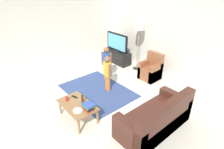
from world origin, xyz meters
TOP-DOWN VIEW (x-y plane):
  - ground at (0.00, 0.00)m, footprint 7.80×7.80m
  - wall_back at (0.00, 3.00)m, footprint 6.00×0.12m
  - wall_left at (-3.00, 0.00)m, footprint 0.12×6.00m
  - area_rug at (-0.42, 0.37)m, footprint 2.20×1.60m
  - tv_stand at (-1.66, 2.30)m, footprint 1.20×0.44m
  - tv at (-1.66, 2.28)m, footprint 1.10×0.28m
  - couch at (1.77, 0.40)m, footprint 0.80×1.80m
  - armchair at (0.12, 2.26)m, footprint 0.60×0.60m
  - floor_lamp at (-0.72, 2.45)m, footprint 0.36×0.36m
  - child_near_tv at (-0.84, 1.07)m, footprint 0.36×0.22m
  - child_center at (-0.24, 0.63)m, footprint 0.37×0.18m
  - coffee_table at (0.29, -0.73)m, footprint 1.00×0.60m
  - book_stack at (0.60, -0.63)m, footprint 0.29×0.23m
  - bottle at (0.34, -0.61)m, footprint 0.06×0.06m
  - tv_remote at (-0.01, -0.63)m, footprint 0.18×0.09m
  - soda_can at (0.01, -0.85)m, footprint 0.07×0.07m
  - plate at (0.51, -0.85)m, footprint 0.22×0.22m

SIDE VIEW (x-z plane):
  - ground at x=0.00m, z-range 0.00..0.00m
  - area_rug at x=-0.42m, z-range 0.00..0.01m
  - tv_stand at x=-1.66m, z-range -0.01..0.49m
  - couch at x=1.77m, z-range -0.14..0.72m
  - armchair at x=0.12m, z-range -0.15..0.75m
  - coffee_table at x=0.29m, z-range 0.16..0.58m
  - plate at x=0.51m, z-range 0.42..0.44m
  - tv_remote at x=-0.01m, z-range 0.42..0.44m
  - soda_can at x=0.01m, z-range 0.42..0.54m
  - book_stack at x=0.60m, z-range 0.42..0.55m
  - bottle at x=0.34m, z-range 0.40..0.68m
  - child_center at x=-0.24m, z-range 0.11..1.23m
  - child_near_tv at x=-0.84m, z-range 0.12..1.25m
  - tv at x=-1.66m, z-range 0.49..1.20m
  - wall_back at x=0.00m, z-range 0.00..2.70m
  - wall_left at x=-3.00m, z-range 0.00..2.70m
  - floor_lamp at x=-0.72m, z-range 0.65..2.43m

